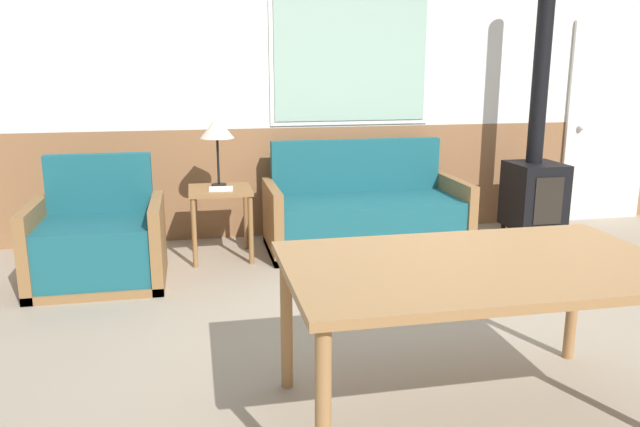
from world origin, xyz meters
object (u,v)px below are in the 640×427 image
Objects in this scene: side_table at (221,201)px; dining_table at (478,277)px; armchair at (98,245)px; table_lamp at (217,129)px; wood_stove at (536,169)px; couch at (365,217)px.

dining_table is (0.99, -2.67, 0.19)m from side_table.
table_lamp is (0.91, 0.54, 0.77)m from armchair.
table_lamp is (-0.00, 0.09, 0.58)m from side_table.
dining_table is 0.70× the size of wood_stove.
wood_stove is at bearing 0.94° from side_table.
couch is at bearing -179.74° from wood_stove.
couch is 1.65m from wood_stove.
side_table is (-1.25, -0.04, 0.20)m from couch.
dining_table is (1.90, -2.22, 0.39)m from armchair.
side_table is at bearing -87.68° from table_lamp.
table_lamp is 2.96m from dining_table.
table_lamp reaches higher than dining_table.
dining_table is at bearing -95.40° from couch.
table_lamp is at bearing 92.32° from side_table.
armchair reaches higher than side_table.
side_table is 1.04× the size of table_lamp.
side_table is at bearing -178.19° from couch.
table_lamp is 2.89m from wood_stove.
armchair is 1.31m from table_lamp.
couch is at bearing 1.81° from side_table.
couch is 1.84× the size of armchair.
wood_stove is (3.77, 0.50, 0.36)m from armchair.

